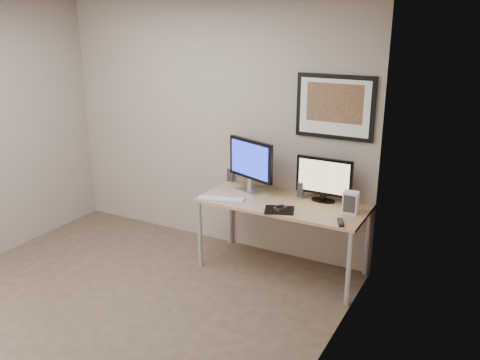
{
  "coord_description": "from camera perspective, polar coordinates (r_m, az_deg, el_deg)",
  "views": [
    {
      "loc": [
        2.78,
        -2.86,
        2.44
      ],
      "look_at": [
        0.66,
        1.1,
        0.97
      ],
      "focal_mm": 38.0,
      "sensor_mm": 36.0,
      "label": 1
    }
  ],
  "objects": [
    {
      "name": "speaker_right",
      "position": [
        4.98,
        6.85,
        -1.09
      ],
      "size": [
        0.07,
        0.07,
        0.16
      ],
      "primitive_type": "cylinder",
      "rotation": [
        0.0,
        0.0,
        0.06
      ],
      "color": "#BABABF",
      "rests_on": "desk"
    },
    {
      "name": "speaker_left",
      "position": [
        5.43,
        -1.19,
        0.64
      ],
      "size": [
        0.09,
        0.09,
        0.16
      ],
      "primitive_type": "cylinder",
      "rotation": [
        0.0,
        0.0,
        0.41
      ],
      "color": "#BABABF",
      "rests_on": "desk"
    },
    {
      "name": "mousepad",
      "position": [
        4.67,
        4.44,
        -3.38
      ],
      "size": [
        0.33,
        0.32,
        0.0
      ],
      "primitive_type": "cube",
      "rotation": [
        0.0,
        0.0,
        0.36
      ],
      "color": "black",
      "rests_on": "desk"
    },
    {
      "name": "remote",
      "position": [
        4.45,
        11.23,
        -4.67
      ],
      "size": [
        0.11,
        0.17,
        0.02
      ],
      "primitive_type": "cube",
      "rotation": [
        0.0,
        0.0,
        0.41
      ],
      "color": "black",
      "rests_on": "desk"
    },
    {
      "name": "framed_art",
      "position": [
        4.84,
        10.6,
        8.06
      ],
      "size": [
        0.75,
        0.04,
        0.6
      ],
      "color": "black",
      "rests_on": "room"
    },
    {
      "name": "keyboard",
      "position": [
        4.92,
        -2.15,
        -2.13
      ],
      "size": [
        0.48,
        0.25,
        0.02
      ],
      "primitive_type": "cube",
      "rotation": [
        0.0,
        0.0,
        0.29
      ],
      "color": "silver",
      "rests_on": "desk"
    },
    {
      "name": "monitor_large",
      "position": [
        5.06,
        1.21,
        1.89
      ],
      "size": [
        0.57,
        0.27,
        0.54
      ],
      "rotation": [
        0.0,
        0.0,
        -0.36
      ],
      "color": "#BABABF",
      "rests_on": "desk"
    },
    {
      "name": "monitor_tv",
      "position": [
        4.87,
        9.41,
        0.16
      ],
      "size": [
        0.55,
        0.13,
        0.43
      ],
      "rotation": [
        0.0,
        0.0,
        0.0
      ],
      "color": "black",
      "rests_on": "desk"
    },
    {
      "name": "fan_unit",
      "position": [
        4.67,
        12.32,
        -2.47
      ],
      "size": [
        0.14,
        0.1,
        0.2
      ],
      "primitive_type": "cube",
      "rotation": [
        0.0,
        0.0,
        0.03
      ],
      "color": "white",
      "rests_on": "desk"
    },
    {
      "name": "desk",
      "position": [
        4.91,
        4.87,
        -3.17
      ],
      "size": [
        1.6,
        0.7,
        0.73
      ],
      "color": "#926B46",
      "rests_on": "floor"
    },
    {
      "name": "floor",
      "position": [
        4.68,
        -14.06,
        -13.93
      ],
      "size": [
        3.6,
        3.6,
        0.0
      ],
      "primitive_type": "plane",
      "color": "#4D3B30",
      "rests_on": "ground"
    },
    {
      "name": "mouse",
      "position": [
        4.69,
        4.55,
        -3.05
      ],
      "size": [
        0.1,
        0.13,
        0.04
      ],
      "primitive_type": "ellipsoid",
      "rotation": [
        0.0,
        0.0,
        -0.37
      ],
      "color": "black",
      "rests_on": "mousepad"
    },
    {
      "name": "room",
      "position": [
        4.4,
        -11.78,
        7.31
      ],
      "size": [
        3.6,
        3.6,
        3.6
      ],
      "color": "white",
      "rests_on": "ground"
    }
  ]
}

